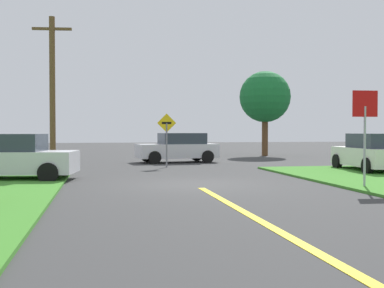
# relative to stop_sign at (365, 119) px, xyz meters

# --- Properties ---
(ground_plane) EXTENTS (120.00, 120.00, 0.00)m
(ground_plane) POSITION_rel_stop_sign_xyz_m (-4.77, 1.98, -2.07)
(ground_plane) COLOR #3A3A3A
(lane_stripe_center) EXTENTS (0.20, 14.00, 0.01)m
(lane_stripe_center) POSITION_rel_stop_sign_xyz_m (-4.77, -6.02, -2.06)
(lane_stripe_center) COLOR yellow
(lane_stripe_center) RESTS_ON ground
(stop_sign) EXTENTS (0.78, 0.08, 2.92)m
(stop_sign) POSITION_rel_stop_sign_xyz_m (0.00, 0.00, 0.00)
(stop_sign) COLOR #9EA0A8
(stop_sign) RESTS_ON ground
(car_approaching_junction) EXTENTS (4.56, 2.54, 1.62)m
(car_approaching_junction) POSITION_rel_stop_sign_xyz_m (-3.52, 13.14, -1.26)
(car_approaching_junction) COLOR silver
(car_approaching_junction) RESTS_ON ground
(car_on_crossroad) EXTENTS (2.38, 4.46, 1.62)m
(car_on_crossroad) POSITION_rel_stop_sign_xyz_m (3.56, 5.33, -1.26)
(car_on_crossroad) COLOR white
(car_on_crossroad) RESTS_ON ground
(parked_car_near_building) EXTENTS (4.52, 2.64, 1.62)m
(parked_car_near_building) POSITION_rel_stop_sign_xyz_m (-10.78, 4.45, -1.26)
(parked_car_near_building) COLOR silver
(parked_car_near_building) RESTS_ON ground
(utility_pole_mid) EXTENTS (1.80, 0.32, 7.01)m
(utility_pole_mid) POSITION_rel_stop_sign_xyz_m (-9.92, 10.03, 1.58)
(utility_pole_mid) COLOR brown
(utility_pole_mid) RESTS_ON ground
(direction_sign) EXTENTS (0.90, 0.12, 2.56)m
(direction_sign) POSITION_rel_stop_sign_xyz_m (-4.64, 9.57, -0.48)
(direction_sign) COLOR slate
(direction_sign) RESTS_ON ground
(oak_tree_left) EXTENTS (3.59, 3.59, 5.95)m
(oak_tree_left) POSITION_rel_stop_sign_xyz_m (3.66, 19.18, 2.06)
(oak_tree_left) COLOR brown
(oak_tree_left) RESTS_ON ground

